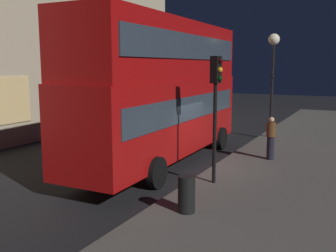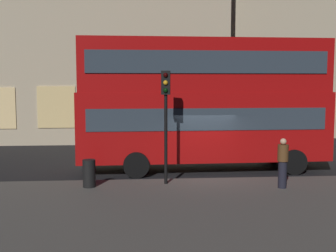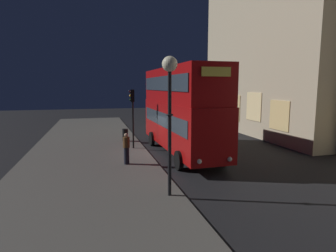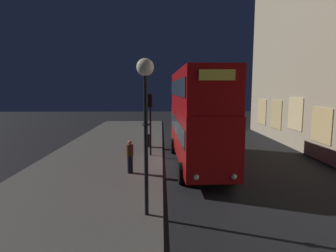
{
  "view_description": "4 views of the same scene",
  "coord_description": "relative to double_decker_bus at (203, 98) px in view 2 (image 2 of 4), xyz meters",
  "views": [
    {
      "loc": [
        -13.14,
        -5.84,
        3.93
      ],
      "look_at": [
        -0.3,
        0.85,
        1.63
      ],
      "focal_mm": 40.84,
      "sensor_mm": 36.0,
      "label": 1
    },
    {
      "loc": [
        -2.79,
        -16.8,
        3.8
      ],
      "look_at": [
        -1.47,
        0.19,
        2.06
      ],
      "focal_mm": 45.49,
      "sensor_mm": 36.0,
      "label": 2
    },
    {
      "loc": [
        17.85,
        -4.18,
        4.44
      ],
      "look_at": [
        -1.95,
        1.02,
        1.57
      ],
      "focal_mm": 30.29,
      "sensor_mm": 36.0,
      "label": 3
    },
    {
      "loc": [
        16.91,
        -0.83,
        4.56
      ],
      "look_at": [
        -1.3,
        -0.41,
        2.15
      ],
      "focal_mm": 30.13,
      "sensor_mm": 36.0,
      "label": 4
    }
  ],
  "objects": [
    {
      "name": "double_decker_bus",
      "position": [
        0.0,
        0.0,
        0.0
      ],
      "size": [
        10.81,
        2.98,
        5.62
      ],
      "rotation": [
        0.0,
        0.0,
        0.02
      ],
      "color": "#9E0C0C",
      "rests_on": "ground"
    },
    {
      "name": "building_with_clock",
      "position": [
        -5.89,
        12.76,
        6.36
      ],
      "size": [
        17.68,
        9.85,
        18.98
      ],
      "color": "tan",
      "rests_on": "ground"
    },
    {
      "name": "pedestrian",
      "position": [
        2.21,
        -3.82,
        -2.12
      ],
      "size": [
        0.37,
        0.37,
        1.76
      ],
      "rotation": [
        0.0,
        0.0,
        1.0
      ],
      "color": "black",
      "rests_on": "sidewalk_slab"
    },
    {
      "name": "ground_plane",
      "position": [
        -0.14,
        -1.31,
        -3.14
      ],
      "size": [
        80.0,
        80.0,
        0.0
      ],
      "primitive_type": "plane",
      "color": "black"
    },
    {
      "name": "sidewalk_slab",
      "position": [
        -0.14,
        -5.96,
        -3.08
      ],
      "size": [
        44.0,
        7.73,
        0.12
      ],
      "primitive_type": "cube",
      "color": "#4C4944",
      "rests_on": "ground"
    },
    {
      "name": "litter_bin",
      "position": [
        -4.57,
        -3.16,
        -2.53
      ],
      "size": [
        0.45,
        0.45,
        0.98
      ],
      "primitive_type": "cylinder",
      "color": "black",
      "rests_on": "sidewalk_slab"
    },
    {
      "name": "traffic_light_near_kerb",
      "position": [
        -1.83,
        -2.9,
        -0.07
      ],
      "size": [
        0.35,
        0.38,
        4.1
      ],
      "rotation": [
        0.0,
        0.0,
        -0.13
      ],
      "color": "black",
      "rests_on": "sidewalk_slab"
    },
    {
      "name": "building_plain_facade",
      "position": [
        10.13,
        13.4,
        6.6
      ],
      "size": [
        17.27,
        7.38,
        19.46
      ],
      "color": "tan",
      "rests_on": "ground"
    }
  ]
}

